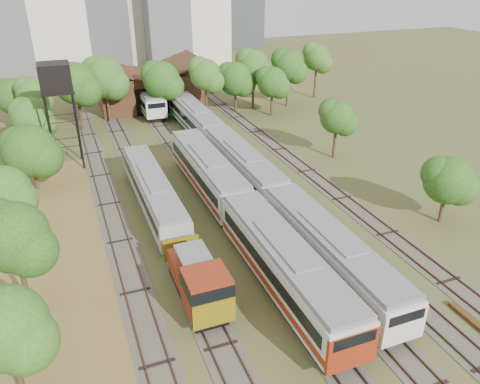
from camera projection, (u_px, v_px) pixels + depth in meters
name	position (u px, v px, depth m)	size (l,w,h in m)	color
ground	(360.00, 347.00, 28.95)	(240.00, 240.00, 0.00)	#475123
dry_grass_patch	(48.00, 337.00, 29.71)	(14.00, 60.00, 0.04)	brown
tracks	(218.00, 186.00, 49.55)	(24.60, 80.00, 0.19)	#4C473D
railcar_red_set	(239.00, 211.00, 40.13)	(3.27, 34.58, 4.06)	black
railcar_green_set	(242.00, 166.00, 49.29)	(3.07, 52.08, 3.80)	black
railcar_rear	(146.00, 97.00, 74.02)	(3.06, 16.08, 3.79)	black
shunter_locomotive	(200.00, 284.00, 31.71)	(2.87, 8.10, 3.76)	black
old_grey_coach	(153.00, 192.00, 44.13)	(2.76, 18.00, 3.41)	black
water_tower	(55.00, 80.00, 50.09)	(3.41, 3.41, 11.77)	black
maintenance_shed	(149.00, 88.00, 75.65)	(16.45, 11.55, 7.58)	#3D1B16
tree_band_left	(19.00, 181.00, 39.52)	(7.34, 67.38, 8.22)	#382616
tree_band_far	(182.00, 75.00, 68.75)	(49.03, 9.97, 9.41)	#382616
tree_band_right	(332.00, 116.00, 56.06)	(4.99, 39.72, 7.39)	#382616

